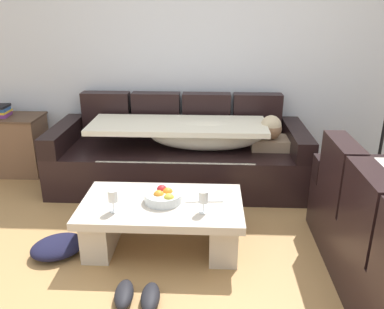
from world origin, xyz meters
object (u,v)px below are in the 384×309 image
book_stack_on_cabinet (1,111)px  open_magazine (204,195)px  couch_along_wall (183,154)px  crumpled_garment (58,247)px  fruit_bowl (163,196)px  side_cabinet (11,145)px  wine_glass_near_right (203,198)px  coffee_table (162,219)px  wine_glass_near_left (113,197)px  pair_of_shoes (137,296)px

book_stack_on_cabinet → open_magazine: bearing=-30.0°
couch_along_wall → crumpled_garment: bearing=-123.6°
fruit_bowl → side_cabinet: side_cabinet is taller
wine_glass_near_right → side_cabinet: size_ratio=0.23×
coffee_table → wine_glass_near_left: wine_glass_near_left is taller
book_stack_on_cabinet → crumpled_garment: 1.97m
crumpled_garment → book_stack_on_cabinet: bearing=125.9°
wine_glass_near_left → open_magazine: wine_glass_near_left is taller
side_cabinet → crumpled_garment: 1.85m
fruit_bowl → open_magazine: bearing=19.0°
coffee_table → wine_glass_near_right: size_ratio=7.23×
wine_glass_near_right → crumpled_garment: wine_glass_near_right is taller
fruit_bowl → side_cabinet: size_ratio=0.39×
crumpled_garment → wine_glass_near_left: bearing=-2.2°
pair_of_shoes → crumpled_garment: size_ratio=0.77×
coffee_table → fruit_bowl: size_ratio=4.29×
wine_glass_near_left → side_cabinet: size_ratio=0.23×
wine_glass_near_right → crumpled_garment: bearing=180.0°
open_magazine → pair_of_shoes: bearing=-122.3°
open_magazine → crumpled_garment: size_ratio=0.70×
coffee_table → open_magazine: (0.31, 0.12, 0.15)m
fruit_bowl → wine_glass_near_right: (0.30, -0.15, 0.07)m
wine_glass_near_left → wine_glass_near_right: 0.63m
crumpled_garment → wine_glass_near_right: bearing=-0.0°
wine_glass_near_right → fruit_bowl: bearing=153.0°
pair_of_shoes → side_cabinet: bearing=130.8°
wine_glass_near_left → side_cabinet: bearing=134.4°
wine_glass_near_left → book_stack_on_cabinet: size_ratio=0.76×
coffee_table → fruit_bowl: bearing=47.4°
couch_along_wall → book_stack_on_cabinet: size_ratio=11.52×
open_magazine → side_cabinet: side_cabinet is taller
pair_of_shoes → couch_along_wall: bearing=84.4°
wine_glass_near_left → wine_glass_near_right: same height
crumpled_garment → pair_of_shoes: bearing=-35.5°
couch_along_wall → pair_of_shoes: bearing=-95.6°
wine_glass_near_left → crumpled_garment: wine_glass_near_left is taller
open_magazine → side_cabinet: bearing=145.4°
open_magazine → pair_of_shoes: size_ratio=0.91×
coffee_table → book_stack_on_cabinet: (-1.86, 1.37, 0.46)m
pair_of_shoes → book_stack_on_cabinet: bearing=131.6°
couch_along_wall → coffee_table: size_ratio=2.09×
side_cabinet → pair_of_shoes: 2.65m
fruit_bowl → coffee_table: bearing=-132.6°
coffee_table → wine_glass_near_right: (0.31, -0.14, 0.26)m
couch_along_wall → side_cabinet: 1.91m
side_cabinet → crumpled_garment: bearing=-55.4°
coffee_table → wine_glass_near_right: wine_glass_near_right is taller
couch_along_wall → wine_glass_near_left: couch_along_wall is taller
coffee_table → fruit_bowl: 0.18m
coffee_table → side_cabinet: bearing=142.9°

